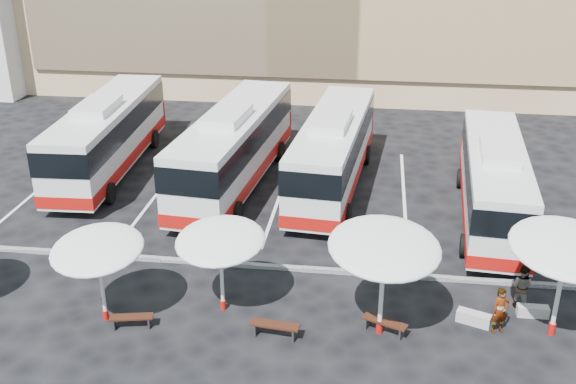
# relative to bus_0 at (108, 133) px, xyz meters

# --- Properties ---
(ground) EXTENTS (120.00, 120.00, 0.00)m
(ground) POSITION_rel_bus_0_xyz_m (9.36, -9.66, -2.05)
(ground) COLOR black
(ground) RESTS_ON ground
(curb_divider) EXTENTS (34.00, 0.25, 0.15)m
(curb_divider) POSITION_rel_bus_0_xyz_m (9.36, -9.16, -1.98)
(curb_divider) COLOR black
(curb_divider) RESTS_ON ground
(bay_lines) EXTENTS (24.15, 12.00, 0.01)m
(bay_lines) POSITION_rel_bus_0_xyz_m (9.36, -1.66, -2.05)
(bay_lines) COLOR white
(bay_lines) RESTS_ON ground
(bus_0) EXTENTS (3.38, 12.76, 4.02)m
(bus_0) POSITION_rel_bus_0_xyz_m (0.00, 0.00, 0.00)
(bus_0) COLOR silver
(bus_0) RESTS_ON ground
(bus_1) EXTENTS (4.00, 13.27, 4.15)m
(bus_1) POSITION_rel_bus_0_xyz_m (6.96, -1.08, 0.07)
(bus_1) COLOR silver
(bus_1) RESTS_ON ground
(bus_2) EXTENTS (3.71, 12.59, 3.94)m
(bus_2) POSITION_rel_bus_0_xyz_m (11.82, -0.73, -0.04)
(bus_2) COLOR silver
(bus_2) RESTS_ON ground
(bus_3) EXTENTS (3.40, 11.85, 3.71)m
(bus_3) POSITION_rel_bus_0_xyz_m (19.10, -3.39, -0.16)
(bus_3) COLOR silver
(bus_3) RESTS_ON ground
(sunshade_1) EXTENTS (3.33, 3.37, 3.21)m
(sunshade_1) POSITION_rel_bus_0_xyz_m (4.93, -13.34, 0.68)
(sunshade_1) COLOR silver
(sunshade_1) RESTS_ON ground
(sunshade_2) EXTENTS (3.53, 3.56, 3.20)m
(sunshade_2) POSITION_rel_bus_0_xyz_m (8.79, -12.20, 0.67)
(sunshade_2) COLOR silver
(sunshade_2) RESTS_ON ground
(sunshade_3) EXTENTS (4.52, 4.55, 3.78)m
(sunshade_3) POSITION_rel_bus_0_xyz_m (14.26, -12.86, 1.16)
(sunshade_3) COLOR silver
(sunshade_3) RESTS_ON ground
(sunshade_4) EXTENTS (4.40, 4.43, 3.79)m
(sunshade_4) POSITION_rel_bus_0_xyz_m (19.93, -12.20, 1.17)
(sunshade_4) COLOR silver
(sunshade_4) RESTS_ON ground
(wood_bench_1) EXTENTS (1.49, 0.67, 0.44)m
(wood_bench_1) POSITION_rel_bus_0_xyz_m (5.98, -13.67, -1.71)
(wood_bench_1) COLOR black
(wood_bench_1) RESTS_ON ground
(wood_bench_2) EXTENTS (1.66, 0.61, 0.50)m
(wood_bench_2) POSITION_rel_bus_0_xyz_m (10.85, -13.55, -1.67)
(wood_bench_2) COLOR black
(wood_bench_2) RESTS_ON ground
(wood_bench_3) EXTENTS (1.56, 0.97, 0.47)m
(wood_bench_3) POSITION_rel_bus_0_xyz_m (14.43, -12.86, -1.69)
(wood_bench_3) COLOR black
(wood_bench_3) RESTS_ON ground
(conc_bench_0) EXTENTS (1.20, 0.76, 0.43)m
(conc_bench_0) POSITION_rel_bus_0_xyz_m (17.44, -11.92, -1.84)
(conc_bench_0) COLOR #989893
(conc_bench_0) RESTS_ON ground
(conc_bench_1) EXTENTS (1.07, 0.37, 0.40)m
(conc_bench_1) POSITION_rel_bus_0_xyz_m (19.52, -11.20, -1.85)
(conc_bench_1) COLOR #989893
(conc_bench_1) RESTS_ON ground
(passenger_0) EXTENTS (0.71, 0.62, 1.65)m
(passenger_0) POSITION_rel_bus_0_xyz_m (18.18, -12.28, -1.23)
(passenger_0) COLOR black
(passenger_0) RESTS_ON ground
(passenger_1) EXTENTS (1.02, 0.97, 1.66)m
(passenger_1) POSITION_rel_bus_0_xyz_m (19.18, -10.66, -1.22)
(passenger_1) COLOR black
(passenger_1) RESTS_ON ground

